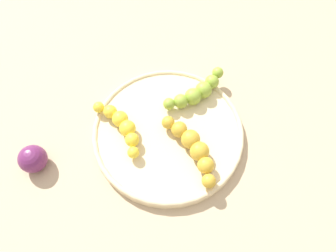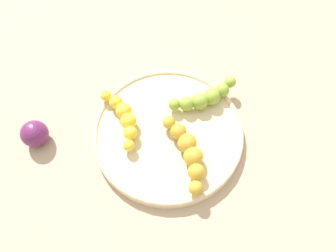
{
  "view_description": "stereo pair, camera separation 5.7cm",
  "coord_description": "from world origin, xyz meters",
  "px_view_note": "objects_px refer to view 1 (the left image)",
  "views": [
    {
      "loc": [
        0.28,
        0.01,
        0.55
      ],
      "look_at": [
        0.0,
        0.0,
        0.04
      ],
      "focal_mm": 32.97,
      "sensor_mm": 36.0,
      "label": 1
    },
    {
      "loc": [
        0.27,
        0.07,
        0.55
      ],
      "look_at": [
        0.0,
        0.0,
        0.04
      ],
      "focal_mm": 32.97,
      "sensor_mm": 36.0,
      "label": 2
    }
  ],
  "objects_px": {
    "fruit_bowl": "(168,132)",
    "banana_spotted": "(193,147)",
    "banana_green": "(197,92)",
    "banana_yellow": "(121,125)",
    "plum_purple": "(33,159)"
  },
  "relations": [
    {
      "from": "plum_purple",
      "to": "banana_spotted",
      "type": "bearing_deg",
      "value": 96.09
    },
    {
      "from": "banana_spotted",
      "to": "banana_yellow",
      "type": "bearing_deg",
      "value": 128.46
    },
    {
      "from": "fruit_bowl",
      "to": "banana_green",
      "type": "xyz_separation_m",
      "value": [
        -0.08,
        0.06,
        0.02
      ]
    },
    {
      "from": "banana_spotted",
      "to": "fruit_bowl",
      "type": "bearing_deg",
      "value": 104.15
    },
    {
      "from": "banana_green",
      "to": "banana_spotted",
      "type": "bearing_deg",
      "value": -42.43
    },
    {
      "from": "banana_green",
      "to": "plum_purple",
      "type": "xyz_separation_m",
      "value": [
        0.15,
        -0.3,
        -0.01
      ]
    },
    {
      "from": "fruit_bowl",
      "to": "banana_spotted",
      "type": "distance_m",
      "value": 0.07
    },
    {
      "from": "fruit_bowl",
      "to": "banana_green",
      "type": "height_order",
      "value": "banana_green"
    },
    {
      "from": "fruit_bowl",
      "to": "banana_yellow",
      "type": "xyz_separation_m",
      "value": [
        -0.0,
        -0.09,
        0.02
      ]
    },
    {
      "from": "banana_spotted",
      "to": "plum_purple",
      "type": "xyz_separation_m",
      "value": [
        0.03,
        -0.29,
        -0.01
      ]
    },
    {
      "from": "banana_green",
      "to": "banana_spotted",
      "type": "distance_m",
      "value": 0.12
    },
    {
      "from": "banana_yellow",
      "to": "fruit_bowl",
      "type": "bearing_deg",
      "value": -39.61
    },
    {
      "from": "banana_yellow",
      "to": "banana_spotted",
      "type": "height_order",
      "value": "banana_spotted"
    },
    {
      "from": "banana_green",
      "to": "banana_yellow",
      "type": "height_order",
      "value": "banana_green"
    },
    {
      "from": "banana_green",
      "to": "banana_spotted",
      "type": "xyz_separation_m",
      "value": [
        0.12,
        -0.01,
        0.0
      ]
    }
  ]
}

